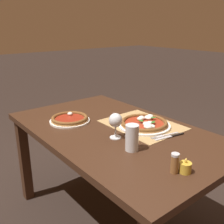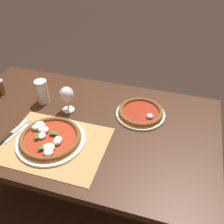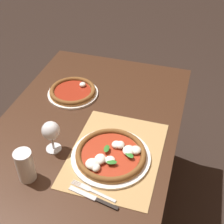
% 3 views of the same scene
% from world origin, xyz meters
% --- Properties ---
extents(ground_plane, '(24.00, 24.00, 0.00)m').
position_xyz_m(ground_plane, '(0.00, 0.00, 0.00)').
color(ground_plane, black).
extents(dining_table, '(1.48, 0.88, 0.74)m').
position_xyz_m(dining_table, '(0.00, 0.00, 0.64)').
color(dining_table, '#382114').
rests_on(dining_table, ground).
extents(paper_placemat, '(0.51, 0.39, 0.00)m').
position_xyz_m(paper_placemat, '(-0.06, -0.19, 0.74)').
color(paper_placemat, '#A88451').
rests_on(paper_placemat, dining_table).
extents(pizza_near, '(0.35, 0.35, 0.05)m').
position_xyz_m(pizza_near, '(-0.10, -0.18, 0.76)').
color(pizza_near, white).
rests_on(pizza_near, paper_placemat).
extents(pizza_far, '(0.28, 0.28, 0.05)m').
position_xyz_m(pizza_far, '(0.30, 0.16, 0.76)').
color(pizza_far, white).
rests_on(pizza_far, dining_table).
extents(wine_glass, '(0.08, 0.08, 0.16)m').
position_xyz_m(wine_glass, '(-0.11, 0.09, 0.85)').
color(wine_glass, silver).
rests_on(wine_glass, dining_table).
extents(pint_glass, '(0.07, 0.07, 0.15)m').
position_xyz_m(pint_glass, '(-0.29, 0.12, 0.81)').
color(pint_glass, silver).
rests_on(pint_glass, dining_table).
extents(fork, '(0.06, 0.20, 0.00)m').
position_xyz_m(fork, '(-0.28, -0.16, 0.75)').
color(fork, '#B7B7BC').
rests_on(fork, paper_placemat).
extents(knife, '(0.06, 0.21, 0.01)m').
position_xyz_m(knife, '(-0.31, -0.17, 0.75)').
color(knife, black).
rests_on(knife, paper_placemat).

